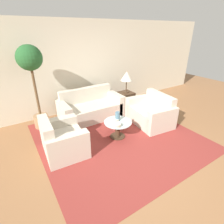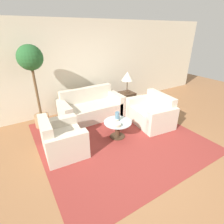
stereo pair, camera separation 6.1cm
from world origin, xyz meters
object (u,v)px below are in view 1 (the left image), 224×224
at_px(coffee_table, 118,127).
at_px(table_lamp, 127,77).
at_px(loveseat, 151,113).
at_px(sofa_main, 90,108).
at_px(book_stack, 114,120).
at_px(potted_plant, 32,72).
at_px(bowl, 117,125).
at_px(armchair, 61,141).
at_px(vase, 117,116).

xyz_separation_m(coffee_table, table_lamp, (1.17, 1.26, 0.77)).
bearing_deg(loveseat, sofa_main, -127.01).
xyz_separation_m(sofa_main, book_stack, (0.01, -1.23, 0.15)).
height_order(potted_plant, bowl, potted_plant).
relative_size(armchair, table_lamp, 1.54).
height_order(table_lamp, book_stack, table_lamp).
distance_m(sofa_main, armchair, 1.68).
distance_m(table_lamp, potted_plant, 2.61).
xyz_separation_m(armchair, vase, (1.33, -0.08, 0.23)).
relative_size(potted_plant, book_stack, 10.08).
bearing_deg(book_stack, armchair, 170.36).
bearing_deg(bowl, table_lamp, 47.41).
xyz_separation_m(sofa_main, bowl, (-0.06, -1.45, 0.16)).
bearing_deg(bowl, loveseat, 11.22).
bearing_deg(vase, potted_plant, 135.82).
relative_size(loveseat, book_stack, 6.39).
bearing_deg(loveseat, armchair, -84.14).
distance_m(armchair, table_lamp, 2.81).
xyz_separation_m(armchair, table_lamp, (2.46, 1.12, 0.75)).
bearing_deg(potted_plant, book_stack, -46.17).
bearing_deg(vase, loveseat, 2.15).
relative_size(coffee_table, table_lamp, 0.99).
distance_m(loveseat, bowl, 1.35).
bearing_deg(armchair, potted_plant, 8.40).
bearing_deg(bowl, coffee_table, 48.77).
distance_m(sofa_main, potted_plant, 1.78).
relative_size(sofa_main, potted_plant, 0.87).
distance_m(table_lamp, vase, 1.73).
bearing_deg(table_lamp, armchair, -155.48).
distance_m(table_lamp, bowl, 2.01).
height_order(sofa_main, book_stack, sofa_main).
bearing_deg(vase, book_stack, 177.54).
bearing_deg(armchair, vase, -89.58).
distance_m(loveseat, coffee_table, 1.18).
height_order(armchair, vase, armchair).
bearing_deg(vase, coffee_table, -116.53).
distance_m(table_lamp, book_stack, 1.82).
distance_m(armchair, coffee_table, 1.30).
xyz_separation_m(armchair, potted_plant, (-0.11, 1.32, 1.17)).
relative_size(coffee_table, book_stack, 3.17).
relative_size(sofa_main, loveseat, 1.37).
relative_size(coffee_table, potted_plant, 0.31).
distance_m(sofa_main, bowl, 1.46).
bearing_deg(loveseat, table_lamp, -173.00).
height_order(armchair, potted_plant, potted_plant).
relative_size(sofa_main, coffee_table, 2.77).
bearing_deg(coffee_table, book_stack, 135.30).
height_order(vase, bowl, vase).
distance_m(coffee_table, potted_plant, 2.34).
xyz_separation_m(loveseat, vase, (-1.14, -0.04, 0.24)).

